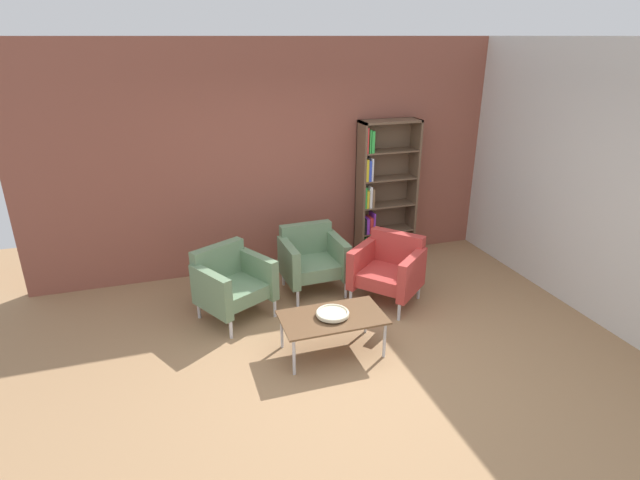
{
  "coord_description": "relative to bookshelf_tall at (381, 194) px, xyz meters",
  "views": [
    {
      "loc": [
        -1.53,
        -3.76,
        2.9
      ],
      "look_at": [
        -0.05,
        0.84,
        0.95
      ],
      "focal_mm": 28.45,
      "sensor_mm": 36.0,
      "label": 1
    }
  ],
  "objects": [
    {
      "name": "brick_back_panel",
      "position": [
        -1.28,
        0.21,
        0.53
      ],
      "size": [
        6.4,
        0.12,
        2.9
      ],
      "primitive_type": "cube",
      "color": "brown",
      "rests_on": "ground_plane"
    },
    {
      "name": "armchair_near_window",
      "position": [
        -1.19,
        -0.67,
        -0.5
      ],
      "size": [
        0.75,
        0.69,
        0.78
      ],
      "rotation": [
        0.0,
        0.0,
        0.04
      ],
      "color": "slate",
      "rests_on": "ground_plane"
    },
    {
      "name": "armchair_spare_guest",
      "position": [
        -2.21,
        -1.01,
        -0.5
      ],
      "size": [
        0.93,
        0.9,
        0.78
      ],
      "rotation": [
        0.0,
        0.0,
        0.49
      ],
      "color": "slate",
      "rests_on": "ground_plane"
    },
    {
      "name": "bookshelf_tall",
      "position": [
        0.0,
        0.0,
        0.0
      ],
      "size": [
        0.8,
        0.3,
        1.9
      ],
      "color": "brown",
      "rests_on": "ground_plane"
    },
    {
      "name": "ground_plane",
      "position": [
        -1.28,
        -2.25,
        -0.92
      ],
      "size": [
        8.32,
        8.32,
        0.0
      ],
      "primitive_type": "plane",
      "color": "#9E7751"
    },
    {
      "name": "coffee_table_low",
      "position": [
        -1.39,
        -2.02,
        -0.55
      ],
      "size": [
        1.0,
        0.56,
        0.4
      ],
      "color": "brown",
      "rests_on": "ground_plane"
    },
    {
      "name": "armchair_corner_red",
      "position": [
        -0.43,
        -1.21,
        -0.5
      ],
      "size": [
        0.94,
        0.95,
        0.78
      ],
      "rotation": [
        0.0,
        0.0,
        -0.86
      ],
      "color": "#B73833",
      "rests_on": "ground_plane"
    },
    {
      "name": "decorative_bowl",
      "position": [
        -1.39,
        -2.02,
        -0.48
      ],
      "size": [
        0.32,
        0.32,
        0.05
      ],
      "color": "beige",
      "rests_on": "coffee_table_low"
    },
    {
      "name": "plaster_right_partition",
      "position": [
        1.58,
        -1.65,
        0.53
      ],
      "size": [
        0.12,
        5.2,
        2.9
      ],
      "primitive_type": "cube",
      "color": "silver",
      "rests_on": "ground_plane"
    }
  ]
}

